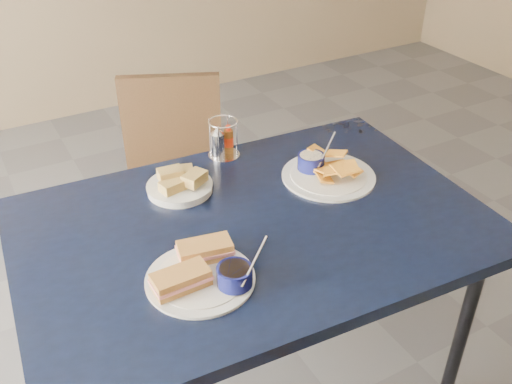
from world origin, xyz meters
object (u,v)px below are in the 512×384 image
sandwich_plate (204,271)px  bread_basket (180,184)px  dining_table (254,237)px  plantain_plate (324,171)px  chair_far (166,169)px  condiment_caddy (222,142)px

sandwich_plate → bread_basket: (0.11, 0.41, 0.00)m
dining_table → plantain_plate: (0.33, 0.11, 0.08)m
plantain_plate → bread_basket: 0.47m
dining_table → chair_far: 0.82m
dining_table → condiment_caddy: condiment_caddy is taller
chair_far → plantain_plate: (0.30, -0.69, 0.27)m
dining_table → chair_far: bearing=88.2°
dining_table → plantain_plate: bearing=18.9°
condiment_caddy → chair_far: bearing=99.4°
chair_far → plantain_plate: size_ratio=2.86×
dining_table → condiment_caddy: bearing=76.5°
chair_far → plantain_plate: bearing=-66.5°
bread_basket → condiment_caddy: condiment_caddy is taller
dining_table → chair_far: chair_far is taller
dining_table → bread_basket: bearing=115.4°
dining_table → condiment_caddy: 0.42m
bread_basket → condiment_caddy: bearing=31.8°
dining_table → sandwich_plate: 0.29m
bread_basket → condiment_caddy: (0.22, 0.13, 0.03)m
dining_table → bread_basket: bread_basket is taller
dining_table → plantain_plate: 0.35m
plantain_plate → condiment_caddy: size_ratio=2.24×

